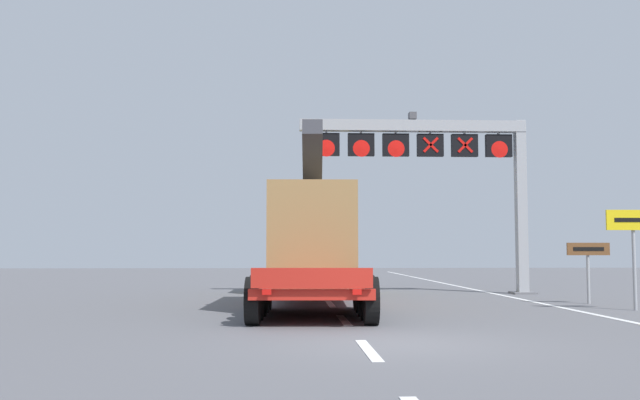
% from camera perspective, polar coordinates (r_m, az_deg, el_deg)
% --- Properties ---
extents(ground, '(112.00, 112.00, 0.00)m').
position_cam_1_polar(ground, '(13.16, 6.06, -11.51)').
color(ground, '#5B5B60').
extents(lane_markings, '(0.20, 43.74, 0.01)m').
position_cam_1_polar(lane_markings, '(27.55, 0.18, -7.65)').
color(lane_markings, silver).
rests_on(lane_markings, ground).
extents(edge_line_right, '(0.20, 63.00, 0.01)m').
position_cam_1_polar(edge_line_right, '(26.26, 15.56, -7.68)').
color(edge_line_right, silver).
rests_on(edge_line_right, ground).
extents(overhead_lane_gantry, '(9.25, 0.90, 7.18)m').
position_cam_1_polar(overhead_lane_gantry, '(28.29, 9.87, 3.62)').
color(overhead_lane_gantry, '#9EA0A5').
rests_on(overhead_lane_gantry, ground).
extents(heavy_haul_truck_red, '(3.50, 14.14, 5.30)m').
position_cam_1_polar(heavy_haul_truck_red, '(23.52, -0.60, -3.42)').
color(heavy_haul_truck_red, red).
rests_on(heavy_haul_truck_red, ground).
extents(exit_sign_yellow, '(1.61, 0.15, 2.86)m').
position_cam_1_polar(exit_sign_yellow, '(22.01, 24.13, -2.47)').
color(exit_sign_yellow, '#9EA0A5').
rests_on(exit_sign_yellow, ground).
extents(tourist_info_sign_brown, '(1.39, 0.15, 1.95)m').
position_cam_1_polar(tourist_info_sign_brown, '(24.12, 20.94, -4.40)').
color(tourist_info_sign_brown, '#9EA0A5').
rests_on(tourist_info_sign_brown, ground).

